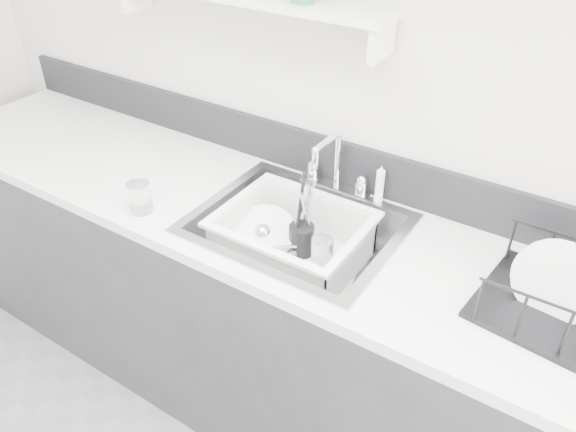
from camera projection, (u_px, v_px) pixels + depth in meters
The scene contains 12 objects.
counter_run at pixel (296, 327), 2.03m from camera, with size 3.20×0.62×0.92m.
backsplash at pixel (343, 163), 1.93m from camera, with size 3.20×0.02×0.16m, color black.
sink at pixel (296, 247), 1.82m from camera, with size 0.64×0.52×0.20m, color silver, non-canonical shape.
faucet at pixel (335, 174), 1.90m from camera, with size 0.26×0.18×0.23m.
side_sprayer at pixel (380, 184), 1.83m from camera, with size 0.03×0.03×0.14m, color white.
wash_tub at pixel (293, 240), 1.83m from camera, with size 0.47×0.38×0.18m, color white, non-canonical shape.
plate_stack at pixel (266, 240), 1.91m from camera, with size 0.27×0.26×0.11m.
utensil_cup at pixel (301, 237), 1.86m from camera, with size 0.09×0.09×0.29m.
ladle at pixel (270, 247), 1.86m from camera, with size 0.25×0.09×0.07m, color silver, non-canonical shape.
tumbler_in_tub at pixel (322, 252), 1.81m from camera, with size 0.07×0.07×0.10m, color white.
tumbler_counter at pixel (140, 198), 1.80m from camera, with size 0.07×0.07×0.10m, color white.
bowl_small at pixel (305, 274), 1.78m from camera, with size 0.10×0.10×0.03m, color white.
Camera 1 is at (0.76, -0.03, 1.95)m, focal length 35.00 mm.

